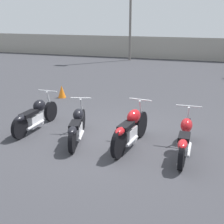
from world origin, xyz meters
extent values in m
plane|color=#38383D|center=(0.00, 0.00, 0.00)|extent=(60.00, 60.00, 0.00)
cube|color=#9E998E|center=(0.00, 15.06, 0.77)|extent=(40.00, 0.04, 1.54)
cylinder|color=slate|center=(-3.19, 13.83, 3.69)|extent=(0.16, 0.16, 7.39)
cylinder|color=black|center=(-2.12, 0.69, 0.30)|extent=(0.12, 0.60, 0.59)
cylinder|color=black|center=(-2.18, -0.82, 0.30)|extent=(0.12, 0.60, 0.59)
cube|color=silver|center=(-2.15, -0.14, 0.27)|extent=(0.22, 0.55, 0.33)
ellipsoid|color=black|center=(-2.14, 0.12, 0.63)|extent=(0.30, 0.46, 0.33)
cube|color=black|center=(-2.16, -0.40, 0.54)|extent=(0.26, 0.60, 0.10)
ellipsoid|color=black|center=(-2.18, -0.77, 0.53)|extent=(0.22, 0.45, 0.16)
cylinder|color=silver|center=(-2.12, 0.59, 0.94)|extent=(0.61, 0.06, 0.04)
cylinder|color=silver|center=(-2.12, 0.64, 0.62)|extent=(0.06, 0.25, 0.63)
cylinder|color=silver|center=(-2.04, -0.30, 0.21)|extent=(0.10, 0.75, 0.07)
cylinder|color=black|center=(-0.93, 0.30, 0.29)|extent=(0.24, 0.58, 0.58)
cylinder|color=black|center=(-0.55, -1.16, 0.29)|extent=(0.24, 0.58, 0.58)
cube|color=silver|center=(-0.72, -0.50, 0.26)|extent=(0.33, 0.58, 0.32)
ellipsoid|color=black|center=(-0.79, -0.25, 0.61)|extent=(0.38, 0.52, 0.31)
cube|color=black|center=(-0.66, -0.75, 0.53)|extent=(0.36, 0.55, 0.10)
ellipsoid|color=black|center=(-0.56, -1.11, 0.52)|extent=(0.31, 0.48, 0.16)
cylinder|color=silver|center=(-0.91, 0.21, 0.93)|extent=(0.54, 0.17, 0.04)
cylinder|color=silver|center=(-0.92, 0.25, 0.61)|extent=(0.11, 0.25, 0.62)
cylinder|color=silver|center=(-0.57, -0.62, 0.20)|extent=(0.22, 0.60, 0.07)
cylinder|color=black|center=(0.74, 0.28, 0.34)|extent=(0.19, 0.68, 0.68)
cylinder|color=black|center=(0.56, -1.11, 0.34)|extent=(0.19, 0.68, 0.68)
cube|color=silver|center=(0.64, -0.48, 0.30)|extent=(0.26, 0.53, 0.37)
ellipsoid|color=#AD1419|center=(0.67, -0.24, 0.71)|extent=(0.35, 0.57, 0.33)
cube|color=black|center=(0.61, -0.72, 0.63)|extent=(0.31, 0.57, 0.10)
ellipsoid|color=#AD1419|center=(0.57, -1.06, 0.61)|extent=(0.26, 0.46, 0.16)
cylinder|color=silver|center=(0.73, 0.18, 1.03)|extent=(0.59, 0.11, 0.04)
cylinder|color=silver|center=(0.74, 0.23, 0.68)|extent=(0.08, 0.26, 0.67)
cylinder|color=silver|center=(0.74, -0.64, 0.24)|extent=(0.15, 0.62, 0.07)
cylinder|color=black|center=(1.92, 0.37, 0.30)|extent=(0.11, 0.59, 0.59)
cylinder|color=black|center=(1.94, -1.22, 0.30)|extent=(0.11, 0.59, 0.59)
cube|color=silver|center=(1.93, -0.51, 0.27)|extent=(0.21, 0.57, 0.33)
ellipsoid|color=red|center=(1.93, -0.24, 0.63)|extent=(0.28, 0.45, 0.32)
cube|color=black|center=(1.93, -0.78, 0.55)|extent=(0.25, 0.46, 0.10)
ellipsoid|color=red|center=(1.94, -1.17, 0.53)|extent=(0.21, 0.44, 0.16)
cylinder|color=silver|center=(1.92, 0.27, 0.94)|extent=(0.62, 0.04, 0.04)
cylinder|color=silver|center=(1.92, 0.32, 0.62)|extent=(0.05, 0.25, 0.63)
cylinder|color=silver|center=(2.05, -0.66, 0.21)|extent=(0.08, 0.74, 0.07)
cone|color=orange|center=(-3.04, 3.24, 0.24)|extent=(0.30, 0.30, 0.47)
camera|label=1|loc=(2.39, -7.20, 3.09)|focal=50.00mm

